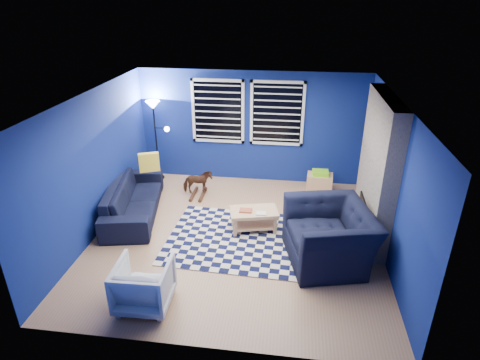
{
  "coord_description": "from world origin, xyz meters",
  "views": [
    {
      "loc": [
        0.88,
        -6.01,
        3.98
      ],
      "look_at": [
        0.03,
        0.3,
        0.99
      ],
      "focal_mm": 30.0,
      "sensor_mm": 36.0,
      "label": 1
    }
  ],
  "objects_px": {
    "sofa": "(134,199)",
    "armchair_big": "(329,235)",
    "armchair_bent": "(144,284)",
    "rocking_horse": "(198,182)",
    "tv": "(369,133)",
    "floor_lamp": "(155,116)",
    "coffee_table": "(254,216)",
    "cabinet": "(319,183)"
  },
  "relations": [
    {
      "from": "sofa",
      "to": "rocking_horse",
      "type": "bearing_deg",
      "value": -60.77
    },
    {
      "from": "tv",
      "to": "cabinet",
      "type": "xyz_separation_m",
      "value": [
        -0.9,
        -0.06,
        -1.16
      ]
    },
    {
      "from": "sofa",
      "to": "floor_lamp",
      "type": "height_order",
      "value": "floor_lamp"
    },
    {
      "from": "floor_lamp",
      "to": "armchair_bent",
      "type": "bearing_deg",
      "value": -74.82
    },
    {
      "from": "armchair_big",
      "to": "coffee_table",
      "type": "relative_size",
      "value": 1.49
    },
    {
      "from": "armchair_big",
      "to": "armchair_bent",
      "type": "height_order",
      "value": "armchair_big"
    },
    {
      "from": "tv",
      "to": "sofa",
      "type": "distance_m",
      "value": 4.89
    },
    {
      "from": "rocking_horse",
      "to": "coffee_table",
      "type": "relative_size",
      "value": 0.64
    },
    {
      "from": "sofa",
      "to": "coffee_table",
      "type": "distance_m",
      "value": 2.4
    },
    {
      "from": "armchair_bent",
      "to": "floor_lamp",
      "type": "xyz_separation_m",
      "value": [
        -1.11,
        4.1,
        1.16
      ]
    },
    {
      "from": "sofa",
      "to": "armchair_bent",
      "type": "xyz_separation_m",
      "value": [
        1.09,
        -2.42,
        0.01
      ]
    },
    {
      "from": "floor_lamp",
      "to": "armchair_big",
      "type": "bearing_deg",
      "value": -36.15
    },
    {
      "from": "rocking_horse",
      "to": "floor_lamp",
      "type": "height_order",
      "value": "floor_lamp"
    },
    {
      "from": "sofa",
      "to": "floor_lamp",
      "type": "distance_m",
      "value": 2.05
    },
    {
      "from": "floor_lamp",
      "to": "coffee_table",
      "type": "bearing_deg",
      "value": -39.26
    },
    {
      "from": "rocking_horse",
      "to": "cabinet",
      "type": "xyz_separation_m",
      "value": [
        2.58,
        0.46,
        -0.09
      ]
    },
    {
      "from": "tv",
      "to": "armchair_big",
      "type": "relative_size",
      "value": 0.71
    },
    {
      "from": "armchair_bent",
      "to": "floor_lamp",
      "type": "distance_m",
      "value": 4.41
    },
    {
      "from": "armchair_big",
      "to": "rocking_horse",
      "type": "relative_size",
      "value": 2.35
    },
    {
      "from": "armchair_big",
      "to": "floor_lamp",
      "type": "bearing_deg",
      "value": -139.9
    },
    {
      "from": "coffee_table",
      "to": "tv",
      "type": "bearing_deg",
      "value": 38.6
    },
    {
      "from": "armchair_bent",
      "to": "armchair_big",
      "type": "bearing_deg",
      "value": -153.36
    },
    {
      "from": "tv",
      "to": "coffee_table",
      "type": "distance_m",
      "value": 2.98
    },
    {
      "from": "tv",
      "to": "armchair_big",
      "type": "height_order",
      "value": "tv"
    },
    {
      "from": "sofa",
      "to": "rocking_horse",
      "type": "distance_m",
      "value": 1.4
    },
    {
      "from": "cabinet",
      "to": "rocking_horse",
      "type": "bearing_deg",
      "value": -165.4
    },
    {
      "from": "armchair_bent",
      "to": "coffee_table",
      "type": "height_order",
      "value": "armchair_bent"
    },
    {
      "from": "cabinet",
      "to": "floor_lamp",
      "type": "xyz_separation_m",
      "value": [
        -3.67,
        0.31,
        1.27
      ]
    },
    {
      "from": "rocking_horse",
      "to": "coffee_table",
      "type": "distance_m",
      "value": 1.79
    },
    {
      "from": "coffee_table",
      "to": "floor_lamp",
      "type": "distance_m",
      "value": 3.34
    },
    {
      "from": "cabinet",
      "to": "floor_lamp",
      "type": "height_order",
      "value": "floor_lamp"
    },
    {
      "from": "tv",
      "to": "coffee_table",
      "type": "height_order",
      "value": "tv"
    },
    {
      "from": "tv",
      "to": "sofa",
      "type": "xyz_separation_m",
      "value": [
        -4.55,
        -1.43,
        -1.07
      ]
    },
    {
      "from": "armchair_big",
      "to": "rocking_horse",
      "type": "distance_m",
      "value": 3.25
    },
    {
      "from": "sofa",
      "to": "armchair_big",
      "type": "bearing_deg",
      "value": -116.85
    },
    {
      "from": "sofa",
      "to": "cabinet",
      "type": "height_order",
      "value": "sofa"
    },
    {
      "from": "sofa",
      "to": "cabinet",
      "type": "bearing_deg",
      "value": -80.65
    },
    {
      "from": "armchair_big",
      "to": "armchair_bent",
      "type": "bearing_deg",
      "value": -75.33
    },
    {
      "from": "armchair_big",
      "to": "floor_lamp",
      "type": "height_order",
      "value": "floor_lamp"
    },
    {
      "from": "armchair_bent",
      "to": "rocking_horse",
      "type": "xyz_separation_m",
      "value": [
        -0.02,
        3.33,
        -0.02
      ]
    },
    {
      "from": "sofa",
      "to": "armchair_big",
      "type": "distance_m",
      "value": 3.81
    },
    {
      "from": "cabinet",
      "to": "floor_lamp",
      "type": "bearing_deg",
      "value": 179.64
    }
  ]
}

